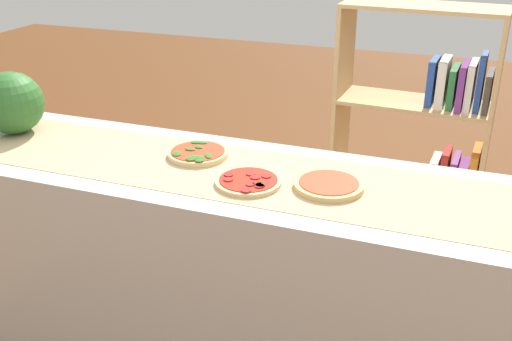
# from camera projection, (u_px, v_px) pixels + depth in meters

# --- Properties ---
(counter) EXTENTS (2.57, 0.64, 0.89)m
(counter) POSITION_uv_depth(u_px,v_px,m) (256.00, 279.00, 2.34)
(counter) COLOR beige
(counter) RESTS_ON ground_plane
(parchment_paper) EXTENTS (2.26, 0.47, 0.00)m
(parchment_paper) POSITION_uv_depth(u_px,v_px,m) (256.00, 175.00, 2.16)
(parchment_paper) COLOR tan
(parchment_paper) RESTS_ON counter
(pizza_spinach_0) EXTENTS (0.23, 0.23, 0.03)m
(pizza_spinach_0) POSITION_uv_depth(u_px,v_px,m) (198.00, 153.00, 2.31)
(pizza_spinach_0) COLOR #E5C17F
(pizza_spinach_0) RESTS_ON parchment_paper
(pizza_pepperoni_1) EXTENTS (0.23, 0.23, 0.02)m
(pizza_pepperoni_1) POSITION_uv_depth(u_px,v_px,m) (248.00, 181.00, 2.08)
(pizza_pepperoni_1) COLOR #E5C17F
(pizza_pepperoni_1) RESTS_ON parchment_paper
(pizza_plain_2) EXTENTS (0.24, 0.24, 0.02)m
(pizza_plain_2) POSITION_uv_depth(u_px,v_px,m) (329.00, 185.00, 2.06)
(pizza_plain_2) COLOR #DBB26B
(pizza_plain_2) RESTS_ON parchment_paper
(watermelon) EXTENTS (0.26, 0.26, 0.26)m
(watermelon) POSITION_uv_depth(u_px,v_px,m) (12.00, 103.00, 2.50)
(watermelon) COLOR #2D6628
(watermelon) RESTS_ON counter
(bookshelf) EXTENTS (0.75, 0.34, 1.37)m
(bookshelf) POSITION_uv_depth(u_px,v_px,m) (428.00, 156.00, 2.94)
(bookshelf) COLOR tan
(bookshelf) RESTS_ON ground_plane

